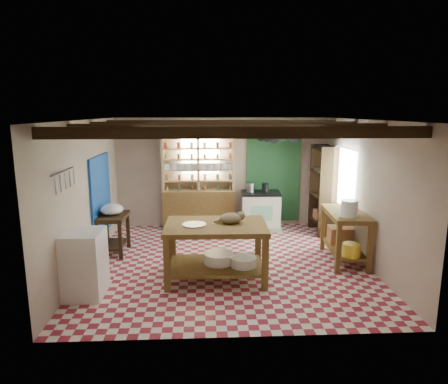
{
  "coord_description": "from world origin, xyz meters",
  "views": [
    {
      "loc": [
        -0.41,
        -6.97,
        2.74
      ],
      "look_at": [
        -0.05,
        0.3,
        1.27
      ],
      "focal_mm": 32.0,
      "sensor_mm": 36.0,
      "label": 1
    }
  ],
  "objects_px": {
    "white_cabinet": "(85,264)",
    "right_counter": "(345,236)",
    "work_table": "(216,251)",
    "prep_table": "(113,234)",
    "cat": "(231,218)",
    "stove": "(261,210)"
  },
  "relations": [
    {
      "from": "prep_table",
      "to": "white_cabinet",
      "type": "distance_m",
      "value": 1.82
    },
    {
      "from": "prep_table",
      "to": "right_counter",
      "type": "relative_size",
      "value": 0.59
    },
    {
      "from": "right_counter",
      "to": "cat",
      "type": "relative_size",
      "value": 3.44
    },
    {
      "from": "white_cabinet",
      "to": "right_counter",
      "type": "bearing_deg",
      "value": 16.08
    },
    {
      "from": "white_cabinet",
      "to": "cat",
      "type": "distance_m",
      "value": 2.37
    },
    {
      "from": "work_table",
      "to": "white_cabinet",
      "type": "relative_size",
      "value": 1.65
    },
    {
      "from": "work_table",
      "to": "right_counter",
      "type": "distance_m",
      "value": 2.51
    },
    {
      "from": "prep_table",
      "to": "white_cabinet",
      "type": "bearing_deg",
      "value": -88.72
    },
    {
      "from": "stove",
      "to": "white_cabinet",
      "type": "relative_size",
      "value": 0.91
    },
    {
      "from": "prep_table",
      "to": "white_cabinet",
      "type": "height_order",
      "value": "white_cabinet"
    },
    {
      "from": "work_table",
      "to": "cat",
      "type": "height_order",
      "value": "cat"
    },
    {
      "from": "white_cabinet",
      "to": "cat",
      "type": "xyz_separation_m",
      "value": [
        2.24,
        0.57,
        0.52
      ]
    },
    {
      "from": "right_counter",
      "to": "cat",
      "type": "height_order",
      "value": "cat"
    },
    {
      "from": "white_cabinet",
      "to": "right_counter",
      "type": "distance_m",
      "value": 4.56
    },
    {
      "from": "stove",
      "to": "prep_table",
      "type": "distance_m",
      "value": 3.47
    },
    {
      "from": "stove",
      "to": "right_counter",
      "type": "relative_size",
      "value": 0.69
    },
    {
      "from": "right_counter",
      "to": "stove",
      "type": "bearing_deg",
      "value": 124.88
    },
    {
      "from": "prep_table",
      "to": "white_cabinet",
      "type": "xyz_separation_m",
      "value": [
        -0.02,
        -1.82,
        0.11
      ]
    },
    {
      "from": "white_cabinet",
      "to": "cat",
      "type": "relative_size",
      "value": 2.62
    },
    {
      "from": "stove",
      "to": "white_cabinet",
      "type": "height_order",
      "value": "white_cabinet"
    },
    {
      "from": "stove",
      "to": "prep_table",
      "type": "xyz_separation_m",
      "value": [
        -3.11,
        -1.55,
        -0.05
      ]
    },
    {
      "from": "work_table",
      "to": "right_counter",
      "type": "relative_size",
      "value": 1.26
    }
  ]
}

